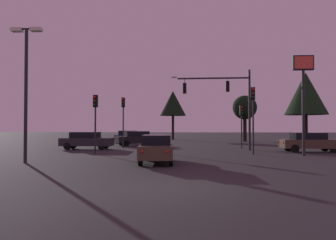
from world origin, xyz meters
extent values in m
plane|color=#262326|center=(0.00, 24.50, 0.00)|extent=(168.00, 168.00, 0.00)
cylinder|color=#232326|center=(5.86, 16.67, 3.40)|extent=(0.20, 0.20, 6.79)
cylinder|color=#232326|center=(2.83, 16.74, 6.12)|extent=(6.06, 0.27, 0.14)
ellipsoid|color=#F4EACC|center=(-0.50, 16.81, 6.27)|extent=(0.56, 0.28, 0.16)
cylinder|color=#232326|center=(4.04, 16.71, 5.98)|extent=(0.05, 0.05, 0.27)
cube|color=black|center=(4.04, 16.71, 5.40)|extent=(0.31, 0.25, 0.90)
sphere|color=red|center=(4.05, 16.85, 5.68)|extent=(0.18, 0.18, 0.18)
sphere|color=#56380C|center=(4.05, 16.85, 5.40)|extent=(0.18, 0.18, 0.18)
sphere|color=#0C4219|center=(4.05, 16.85, 5.12)|extent=(0.18, 0.18, 0.18)
cylinder|color=#232326|center=(0.41, 16.79, 5.92)|extent=(0.05, 0.05, 0.39)
cube|color=black|center=(0.41, 16.79, 5.28)|extent=(0.31, 0.25, 0.90)
sphere|color=red|center=(0.41, 16.93, 5.56)|extent=(0.18, 0.18, 0.18)
sphere|color=#56380C|center=(0.41, 16.93, 5.28)|extent=(0.18, 0.18, 0.18)
sphere|color=#0C4219|center=(0.41, 16.93, 5.00)|extent=(0.18, 0.18, 0.18)
cylinder|color=#232326|center=(-6.10, 12.55, 1.70)|extent=(0.12, 0.12, 3.40)
cube|color=black|center=(-6.10, 12.55, 3.85)|extent=(0.34, 0.29, 0.90)
sphere|color=red|center=(-6.13, 12.41, 4.13)|extent=(0.18, 0.18, 0.18)
sphere|color=#56380C|center=(-6.13, 12.41, 3.85)|extent=(0.18, 0.18, 0.18)
sphere|color=#0C4219|center=(-6.13, 12.41, 3.57)|extent=(0.18, 0.18, 0.18)
cylinder|color=#232326|center=(-5.30, 18.74, 1.90)|extent=(0.12, 0.12, 3.80)
cube|color=black|center=(-5.30, 18.74, 4.25)|extent=(0.31, 0.25, 0.90)
sphere|color=red|center=(-5.30, 18.60, 4.53)|extent=(0.18, 0.18, 0.18)
sphere|color=#56380C|center=(-5.30, 18.60, 4.25)|extent=(0.18, 0.18, 0.18)
sphere|color=#0C4219|center=(-5.30, 18.60, 3.97)|extent=(0.18, 0.18, 0.18)
cylinder|color=#232326|center=(5.61, 19.07, 1.52)|extent=(0.12, 0.12, 3.04)
cube|color=black|center=(5.61, 19.07, 3.49)|extent=(0.31, 0.26, 0.90)
sphere|color=red|center=(5.62, 18.93, 3.77)|extent=(0.18, 0.18, 0.18)
sphere|color=#56380C|center=(5.62, 18.93, 3.49)|extent=(0.18, 0.18, 0.18)
sphere|color=#0C4219|center=(5.62, 18.93, 3.21)|extent=(0.18, 0.18, 0.18)
cylinder|color=#232326|center=(5.33, 12.76, 1.95)|extent=(0.12, 0.12, 3.91)
cube|color=black|center=(5.33, 12.76, 4.36)|extent=(0.34, 0.29, 0.90)
sphere|color=red|center=(5.30, 12.63, 4.64)|extent=(0.18, 0.18, 0.18)
sphere|color=#56380C|center=(5.30, 12.63, 4.36)|extent=(0.18, 0.18, 0.18)
sphere|color=#0C4219|center=(5.30, 12.63, 4.08)|extent=(0.18, 0.18, 0.18)
cube|color=#473828|center=(-1.05, 7.07, 0.66)|extent=(1.88, 4.14, 0.68)
cube|color=black|center=(-1.05, 6.92, 1.26)|extent=(1.57, 2.26, 0.52)
cylinder|color=black|center=(-1.87, 8.39, 0.32)|extent=(0.23, 0.65, 0.64)
cylinder|color=black|center=(-0.35, 8.45, 0.32)|extent=(0.23, 0.65, 0.64)
cylinder|color=black|center=(-1.76, 5.70, 0.32)|extent=(0.23, 0.65, 0.64)
cylinder|color=black|center=(-0.24, 5.76, 0.32)|extent=(0.23, 0.65, 0.64)
sphere|color=red|center=(-1.58, 5.00, 0.76)|extent=(0.14, 0.14, 0.14)
sphere|color=red|center=(-0.37, 5.05, 0.76)|extent=(0.14, 0.14, 0.14)
cube|color=#473828|center=(10.20, 15.10, 0.66)|extent=(4.40, 1.83, 0.68)
cube|color=black|center=(10.05, 15.10, 1.26)|extent=(2.38, 1.57, 0.52)
cylinder|color=black|center=(11.65, 15.91, 0.32)|extent=(0.64, 0.20, 0.64)
cylinder|color=black|center=(11.65, 14.29, 0.32)|extent=(0.64, 0.20, 0.64)
cylinder|color=black|center=(8.75, 15.90, 0.32)|extent=(0.64, 0.20, 0.64)
cylinder|color=black|center=(8.75, 14.28, 0.32)|extent=(0.64, 0.20, 0.64)
sphere|color=red|center=(7.99, 15.73, 0.76)|extent=(0.14, 0.14, 0.14)
sphere|color=red|center=(7.99, 14.46, 0.76)|extent=(0.14, 0.14, 0.14)
cube|color=#232328|center=(-8.14, 16.99, 0.66)|extent=(4.52, 1.88, 0.68)
cube|color=black|center=(-8.29, 16.98, 1.26)|extent=(2.46, 1.56, 0.52)
cylinder|color=black|center=(-6.70, 17.80, 0.32)|extent=(0.65, 0.22, 0.64)
cylinder|color=black|center=(-6.64, 16.29, 0.32)|extent=(0.65, 0.22, 0.64)
cylinder|color=black|center=(-9.64, 17.69, 0.32)|extent=(0.65, 0.22, 0.64)
cylinder|color=black|center=(-9.59, 16.18, 0.32)|extent=(0.65, 0.22, 0.64)
sphere|color=red|center=(-10.40, 17.51, 0.76)|extent=(0.14, 0.14, 0.14)
sphere|color=red|center=(-10.36, 16.31, 0.76)|extent=(0.14, 0.14, 0.14)
cube|color=black|center=(-4.57, 22.62, 0.66)|extent=(4.85, 3.73, 0.68)
cube|color=black|center=(-4.71, 22.55, 1.26)|extent=(2.90, 2.55, 0.52)
cylinder|color=black|center=(-3.64, 24.05, 0.32)|extent=(0.66, 0.47, 0.64)
cylinder|color=black|center=(-2.87, 22.55, 0.32)|extent=(0.66, 0.47, 0.64)
cylinder|color=black|center=(-6.27, 22.69, 0.32)|extent=(0.66, 0.47, 0.64)
cylinder|color=black|center=(-5.50, 21.19, 0.32)|extent=(0.66, 0.47, 0.64)
sphere|color=red|center=(-6.88, 22.17, 0.76)|extent=(0.14, 0.14, 0.14)
sphere|color=red|center=(-6.27, 21.00, 0.76)|extent=(0.14, 0.14, 0.14)
cube|color=#0F1947|center=(-6.69, 28.11, 0.66)|extent=(2.34, 4.73, 0.68)
cube|color=black|center=(-6.68, 28.26, 1.26)|extent=(1.85, 2.62, 0.52)
cylinder|color=black|center=(-6.04, 26.52, 0.32)|extent=(0.27, 0.66, 0.64)
cylinder|color=black|center=(-7.68, 26.71, 0.32)|extent=(0.27, 0.66, 0.64)
cylinder|color=black|center=(-5.71, 29.51, 0.32)|extent=(0.27, 0.66, 0.64)
cylinder|color=black|center=(-7.35, 29.70, 0.32)|extent=(0.27, 0.66, 0.64)
sphere|color=red|center=(-5.79, 30.31, 0.76)|extent=(0.14, 0.14, 0.14)
sphere|color=red|center=(-7.08, 30.46, 0.76)|extent=(0.14, 0.14, 0.14)
cylinder|color=#232326|center=(-8.23, 6.68, 3.68)|extent=(0.18, 0.18, 7.36)
cylinder|color=#232326|center=(-8.23, 6.68, 7.36)|extent=(1.32, 0.10, 0.10)
cube|color=#F4EACC|center=(-8.78, 6.68, 7.31)|extent=(0.60, 0.36, 0.20)
cube|color=#F4EACC|center=(-7.68, 6.68, 7.31)|extent=(0.60, 0.36, 0.20)
cylinder|color=#232326|center=(8.46, 11.68, 2.91)|extent=(0.20, 0.20, 5.81)
cube|color=black|center=(8.46, 11.68, 6.31)|extent=(1.40, 0.27, 1.00)
cube|color=#EF4C38|center=(8.46, 11.55, 6.31)|extent=(1.23, 0.04, 0.84)
cylinder|color=black|center=(15.73, 30.53, 1.76)|extent=(0.39, 0.39, 3.53)
cone|color=black|center=(15.73, 30.53, 6.23)|extent=(5.27, 5.27, 5.41)
cylinder|color=black|center=(8.47, 32.80, 1.74)|extent=(0.48, 0.48, 3.48)
sphere|color=black|center=(8.47, 32.80, 4.62)|extent=(3.26, 3.26, 3.26)
cylinder|color=black|center=(-1.51, 38.54, 1.87)|extent=(0.38, 0.38, 3.75)
cone|color=black|center=(-1.51, 38.54, 5.68)|extent=(4.06, 4.06, 3.87)
camera|label=1|loc=(0.52, -9.83, 1.94)|focal=33.29mm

